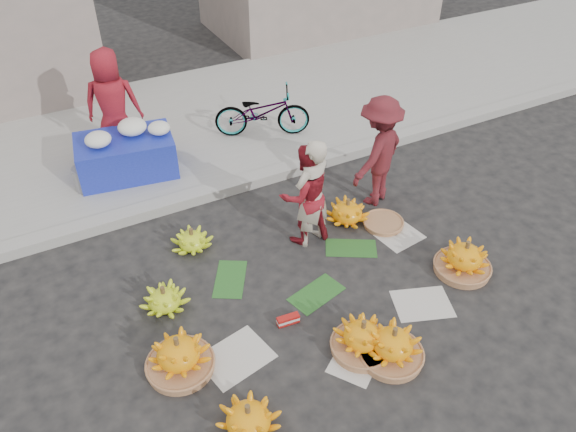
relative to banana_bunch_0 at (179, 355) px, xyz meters
name	(u,v)px	position (x,y,z in m)	size (l,w,h in m)	color
ground	(315,281)	(1.85, 0.46, -0.20)	(80.00, 80.00, 0.00)	black
curb	(241,183)	(1.85, 2.66, -0.13)	(40.00, 0.25, 0.15)	gray
sidewalk	(192,123)	(1.85, 4.76, -0.14)	(40.00, 4.00, 0.12)	gray
newspaper_scatter	(352,326)	(1.85, -0.34, -0.20)	(3.20, 1.80, 0.00)	beige
banana_leaves	(300,273)	(1.75, 0.66, -0.20)	(2.00, 1.00, 0.00)	#1C531B
banana_bunch_0	(179,355)	(0.00, 0.00, 0.00)	(0.69, 0.69, 0.47)	#95613E
banana_bunch_1	(248,419)	(0.33, -0.94, -0.04)	(0.61, 0.61, 0.36)	#FFA30C
banana_bunch_2	(362,338)	(1.76, -0.66, -0.01)	(0.63, 0.63, 0.44)	#95613E
banana_bunch_3	(393,346)	(1.98, -0.89, -0.01)	(0.68, 0.68, 0.45)	#95613E
banana_bunch_4	(464,258)	(3.53, -0.22, 0.00)	(0.75, 0.75, 0.46)	#95613E
banana_bunch_5	(347,211)	(2.81, 1.28, -0.05)	(0.61, 0.61, 0.36)	#FFA30C
banana_bunch_6	(164,299)	(0.12, 0.88, -0.06)	(0.66, 0.66, 0.32)	#9EC61C
banana_bunch_7	(192,240)	(0.75, 1.71, -0.07)	(0.61, 0.61, 0.31)	#9EC61C
basket_spare	(383,223)	(3.20, 0.96, -0.17)	(0.53, 0.53, 0.06)	#95613E
incense_stack	(288,320)	(1.25, 0.02, -0.14)	(0.25, 0.08, 0.10)	#AB1512
vendor_cream	(312,194)	(2.17, 1.15, 0.54)	(0.54, 0.36, 1.49)	beige
vendor_red	(305,195)	(2.12, 1.23, 0.49)	(0.67, 0.52, 1.38)	maroon
man_striped	(379,152)	(3.41, 1.51, 0.59)	(1.03, 0.59, 1.59)	maroon
flower_table	(126,153)	(0.48, 3.65, 0.25)	(1.49, 1.05, 0.80)	#1824A1
grey_bucket	(85,179)	(-0.18, 3.50, 0.09)	(0.31, 0.31, 0.35)	slate
flower_vendor	(113,104)	(0.52, 4.25, 0.76)	(0.82, 0.53, 1.68)	maroon
bicycle	(262,112)	(2.73, 3.75, 0.32)	(1.54, 0.54, 0.81)	gray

